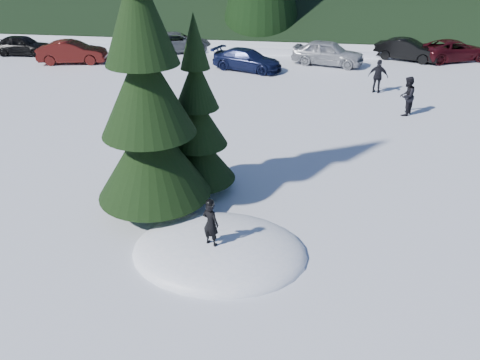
# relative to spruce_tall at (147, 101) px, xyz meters

# --- Properties ---
(ground) EXTENTS (200.00, 200.00, 0.00)m
(ground) POSITION_rel_spruce_tall_xyz_m (2.20, -1.80, -3.32)
(ground) COLOR white
(ground) RESTS_ON ground
(snow_mound) EXTENTS (4.48, 3.52, 0.96)m
(snow_mound) POSITION_rel_spruce_tall_xyz_m (2.20, -1.80, -3.32)
(snow_mound) COLOR white
(snow_mound) RESTS_ON ground
(spruce_tall) EXTENTS (3.20, 3.20, 8.60)m
(spruce_tall) POSITION_rel_spruce_tall_xyz_m (0.00, 0.00, 0.00)
(spruce_tall) COLOR #322010
(spruce_tall) RESTS_ON ground
(spruce_short) EXTENTS (2.20, 2.20, 5.37)m
(spruce_short) POSITION_rel_spruce_tall_xyz_m (1.00, 1.40, -1.22)
(spruce_short) COLOR #322010
(spruce_short) RESTS_ON ground
(child_skier) EXTENTS (0.50, 0.43, 1.17)m
(child_skier) POSITION_rel_spruce_tall_xyz_m (2.07, -2.13, -2.25)
(child_skier) COLOR black
(child_skier) RESTS_ON snow_mound
(adult_0) EXTENTS (0.98, 1.05, 1.73)m
(adult_0) POSITION_rel_spruce_tall_xyz_m (8.51, 9.45, -2.46)
(adult_0) COLOR black
(adult_0) RESTS_ON ground
(adult_1) EXTENTS (1.05, 0.67, 1.67)m
(adult_1) POSITION_rel_spruce_tall_xyz_m (7.66, 12.70, -2.48)
(adult_1) COLOR black
(adult_1) RESTS_ON ground
(car_0) EXTENTS (3.87, 1.67, 1.30)m
(car_0) POSITION_rel_spruce_tall_xyz_m (-14.73, 17.89, -2.67)
(car_0) COLOR black
(car_0) RESTS_ON ground
(car_1) EXTENTS (4.35, 2.25, 1.37)m
(car_1) POSITION_rel_spruce_tall_xyz_m (-10.42, 16.28, -2.64)
(car_1) COLOR #3F0E0B
(car_1) RESTS_ON ground
(car_2) EXTENTS (5.16, 3.81, 1.30)m
(car_2) POSITION_rel_spruce_tall_xyz_m (-4.78, 20.31, -2.67)
(car_2) COLOR #52565A
(car_2) RESTS_ON ground
(car_3) EXTENTS (4.53, 3.00, 1.22)m
(car_3) POSITION_rel_spruce_tall_xyz_m (0.56, 16.15, -2.71)
(car_3) COLOR #0E1434
(car_3) RESTS_ON ground
(car_4) EXTENTS (4.64, 2.81, 1.48)m
(car_4) POSITION_rel_spruce_tall_xyz_m (5.29, 18.11, -2.58)
(car_4) COLOR #979A9F
(car_4) RESTS_ON ground
(car_5) EXTENTS (4.22, 2.86, 1.32)m
(car_5) POSITION_rel_spruce_tall_xyz_m (10.33, 20.06, -2.66)
(car_5) COLOR black
(car_5) RESTS_ON ground
(car_6) EXTENTS (5.11, 3.82, 1.29)m
(car_6) POSITION_rel_spruce_tall_xyz_m (13.21, 20.42, -2.67)
(car_6) COLOR #36090F
(car_6) RESTS_ON ground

